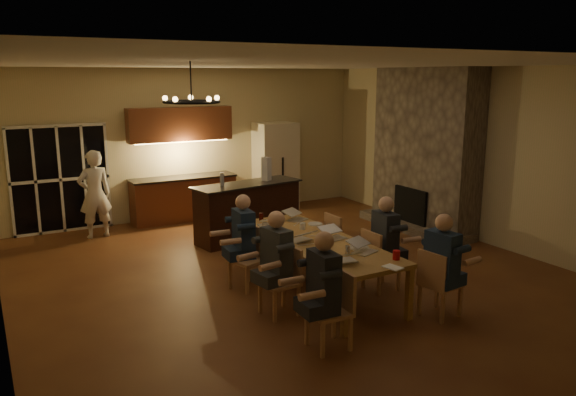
% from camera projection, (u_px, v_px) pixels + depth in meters
% --- Properties ---
extents(floor, '(9.00, 9.00, 0.00)m').
position_uv_depth(floor, '(293.00, 277.00, 8.67)').
color(floor, brown).
rests_on(floor, ground).
extents(back_wall, '(8.00, 0.04, 3.20)m').
position_uv_depth(back_wall, '(190.00, 143.00, 12.18)').
color(back_wall, beige).
rests_on(back_wall, ground).
extents(right_wall, '(0.04, 9.00, 3.20)m').
position_uv_depth(right_wall, '(484.00, 156.00, 10.25)').
color(right_wall, beige).
rests_on(right_wall, ground).
extents(ceiling, '(8.00, 9.00, 0.04)m').
position_uv_depth(ceiling, '(294.00, 63.00, 7.98)').
color(ceiling, white).
rests_on(ceiling, back_wall).
extents(french_doors, '(1.86, 0.08, 2.10)m').
position_uv_depth(french_doors, '(60.00, 180.00, 10.97)').
color(french_doors, black).
rests_on(french_doors, ground).
extents(fireplace, '(0.58, 2.50, 3.20)m').
position_uv_depth(fireplace, '(425.00, 150.00, 11.12)').
color(fireplace, '#776B5D').
rests_on(fireplace, ground).
extents(kitchenette, '(2.24, 0.68, 2.40)m').
position_uv_depth(kitchenette, '(183.00, 165.00, 11.85)').
color(kitchenette, '#5F2B1B').
rests_on(kitchenette, ground).
extents(refrigerator, '(0.90, 0.68, 2.00)m').
position_uv_depth(refrigerator, '(276.00, 166.00, 12.90)').
color(refrigerator, beige).
rests_on(refrigerator, ground).
extents(dining_table, '(1.10, 3.01, 0.75)m').
position_uv_depth(dining_table, '(316.00, 265.00, 8.07)').
color(dining_table, '#AC8045').
rests_on(dining_table, ground).
extents(bar_island, '(2.18, 1.00, 1.08)m').
position_uv_depth(bar_island, '(248.00, 211.00, 10.55)').
color(bar_island, black).
rests_on(bar_island, ground).
extents(chair_left_near, '(0.46, 0.46, 0.89)m').
position_uv_depth(chair_left_near, '(329.00, 311.00, 6.31)').
color(chair_left_near, tan).
rests_on(chair_left_near, ground).
extents(chair_left_mid, '(0.47, 0.47, 0.89)m').
position_uv_depth(chair_left_mid, '(279.00, 282.00, 7.21)').
color(chair_left_mid, tan).
rests_on(chair_left_mid, ground).
extents(chair_left_far, '(0.56, 0.56, 0.89)m').
position_uv_depth(chair_left_far, '(247.00, 259.00, 8.11)').
color(chair_left_far, tan).
rests_on(chair_left_far, ground).
extents(chair_right_near, '(0.50, 0.50, 0.89)m').
position_uv_depth(chair_right_near, '(441.00, 283.00, 7.17)').
color(chair_right_near, tan).
rests_on(chair_right_near, ground).
extents(chair_right_mid, '(0.45, 0.45, 0.89)m').
position_uv_depth(chair_right_mid, '(381.00, 260.00, 8.08)').
color(chair_right_mid, tan).
rests_on(chair_right_mid, ground).
extents(chair_right_far, '(0.44, 0.44, 0.89)m').
position_uv_depth(chair_right_far, '(343.00, 240.00, 9.03)').
color(chair_right_far, tan).
rests_on(chair_right_far, ground).
extents(person_left_near, '(0.63, 0.63, 1.38)m').
position_uv_depth(person_left_near, '(323.00, 291.00, 6.24)').
color(person_left_near, '#20232A').
rests_on(person_left_near, ground).
extents(person_right_near, '(0.66, 0.66, 1.38)m').
position_uv_depth(person_right_near, '(441.00, 267.00, 7.03)').
color(person_right_near, '#1E2D4C').
rests_on(person_right_near, ground).
extents(person_left_mid, '(0.69, 0.69, 1.38)m').
position_uv_depth(person_left_mid, '(277.00, 263.00, 7.17)').
color(person_left_mid, '#3B4146').
rests_on(person_left_mid, ground).
extents(person_right_mid, '(0.67, 0.67, 1.38)m').
position_uv_depth(person_right_mid, '(385.00, 244.00, 8.02)').
color(person_right_mid, '#20232A').
rests_on(person_right_mid, ground).
extents(person_left_far, '(0.65, 0.65, 1.38)m').
position_uv_depth(person_left_far, '(244.00, 241.00, 8.15)').
color(person_left_far, '#1E2D4C').
rests_on(person_left_far, ground).
extents(standing_person, '(0.65, 0.46, 1.69)m').
position_uv_depth(standing_person, '(95.00, 194.00, 10.62)').
color(standing_person, white).
rests_on(standing_person, ground).
extents(chandelier, '(0.64, 0.64, 0.03)m').
position_uv_depth(chandelier, '(192.00, 102.00, 6.31)').
color(chandelier, black).
rests_on(chandelier, ceiling).
extents(laptop_a, '(0.35, 0.32, 0.23)m').
position_uv_depth(laptop_a, '(343.00, 253.00, 7.04)').
color(laptop_a, silver).
rests_on(laptop_a, dining_table).
extents(laptop_b, '(0.40, 0.37, 0.23)m').
position_uv_depth(laptop_b, '(365.00, 244.00, 7.39)').
color(laptop_b, silver).
rests_on(laptop_b, dining_table).
extents(laptop_c, '(0.38, 0.35, 0.23)m').
position_uv_depth(laptop_c, '(299.00, 233.00, 7.93)').
color(laptop_c, silver).
rests_on(laptop_c, dining_table).
extents(laptop_d, '(0.35, 0.32, 0.23)m').
position_uv_depth(laptop_d, '(335.00, 231.00, 8.01)').
color(laptop_d, silver).
rests_on(laptop_d, dining_table).
extents(laptop_e, '(0.36, 0.33, 0.23)m').
position_uv_depth(laptop_e, '(269.00, 219.00, 8.72)').
color(laptop_e, silver).
rests_on(laptop_e, dining_table).
extents(laptop_f, '(0.41, 0.40, 0.23)m').
position_uv_depth(laptop_f, '(298.00, 214.00, 9.05)').
color(laptop_f, silver).
rests_on(laptop_f, dining_table).
extents(mug_front, '(0.08, 0.08, 0.10)m').
position_uv_depth(mug_front, '(328.00, 244.00, 7.64)').
color(mug_front, silver).
rests_on(mug_front, dining_table).
extents(mug_mid, '(0.09, 0.09, 0.10)m').
position_uv_depth(mug_mid, '(303.00, 226.00, 8.54)').
color(mug_mid, silver).
rests_on(mug_mid, dining_table).
extents(mug_back, '(0.09, 0.09, 0.10)m').
position_uv_depth(mug_back, '(265.00, 226.00, 8.55)').
color(mug_back, silver).
rests_on(mug_back, dining_table).
extents(redcup_near, '(0.09, 0.09, 0.12)m').
position_uv_depth(redcup_near, '(396.00, 255.00, 7.12)').
color(redcup_near, '#B20B10').
rests_on(redcup_near, dining_table).
extents(redcup_mid, '(0.09, 0.09, 0.12)m').
position_uv_depth(redcup_mid, '(277.00, 233.00, 8.12)').
color(redcup_mid, '#B20B10').
rests_on(redcup_mid, dining_table).
extents(can_silver, '(0.07, 0.07, 0.12)m').
position_uv_depth(can_silver, '(348.00, 250.00, 7.31)').
color(can_silver, '#B2B2B7').
rests_on(can_silver, dining_table).
extents(can_cola, '(0.07, 0.07, 0.12)m').
position_uv_depth(can_cola, '(261.00, 217.00, 9.06)').
color(can_cola, '#3F0F0C').
rests_on(can_cola, dining_table).
extents(can_right, '(0.06, 0.06, 0.12)m').
position_uv_depth(can_right, '(329.00, 228.00, 8.41)').
color(can_right, '#B2B2B7').
rests_on(can_right, dining_table).
extents(plate_near, '(0.27, 0.27, 0.02)m').
position_uv_depth(plate_near, '(359.00, 248.00, 7.60)').
color(plate_near, silver).
rests_on(plate_near, dining_table).
extents(plate_left, '(0.22, 0.22, 0.02)m').
position_uv_depth(plate_left, '(331.00, 259.00, 7.12)').
color(plate_left, silver).
rests_on(plate_left, dining_table).
extents(plate_far, '(0.23, 0.23, 0.02)m').
position_uv_depth(plate_far, '(315.00, 224.00, 8.81)').
color(plate_far, silver).
rests_on(plate_far, dining_table).
extents(notepad, '(0.20, 0.25, 0.01)m').
position_uv_depth(notepad, '(393.00, 267.00, 6.82)').
color(notepad, white).
rests_on(notepad, dining_table).
extents(bar_bottle, '(0.08, 0.08, 0.24)m').
position_uv_depth(bar_bottle, '(222.00, 179.00, 10.16)').
color(bar_bottle, '#99999E').
rests_on(bar_bottle, bar_island).
extents(bar_blender, '(0.19, 0.19, 0.45)m').
position_uv_depth(bar_blender, '(266.00, 169.00, 10.68)').
color(bar_blender, silver).
rests_on(bar_blender, bar_island).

